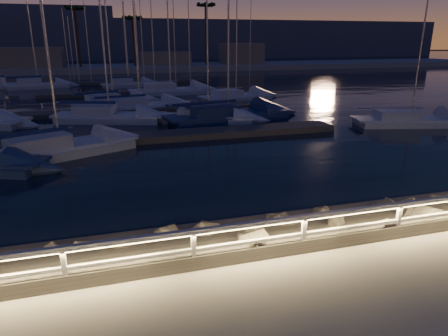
{
  "coord_description": "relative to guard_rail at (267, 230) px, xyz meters",
  "views": [
    {
      "loc": [
        -3.72,
        -8.61,
        5.48
      ],
      "look_at": [
        -0.06,
        4.0,
        1.2
      ],
      "focal_mm": 32.0,
      "sensor_mm": 36.0,
      "label": 1
    }
  ],
  "objects": [
    {
      "name": "harbor_water",
      "position": [
        0.07,
        31.22,
        -1.74
      ],
      "size": [
        400.0,
        440.0,
        0.6
      ],
      "color": "black",
      "rests_on": "ground"
    },
    {
      "name": "sailboat_j",
      "position": [
        -3.36,
        30.24,
        -0.94
      ],
      "size": [
        7.99,
        4.62,
        13.16
      ],
      "rotation": [
        0.0,
        0.0,
        0.34
      ],
      "color": "silver",
      "rests_on": "ground"
    },
    {
      "name": "sailboat_k",
      "position": [
        3.08,
        37.19,
        -0.9
      ],
      "size": [
        9.49,
        3.19,
        15.91
      ],
      "rotation": [
        0.0,
        0.0,
        0.03
      ],
      "color": "silver",
      "rests_on": "ground"
    },
    {
      "name": "sailboat_g",
      "position": [
        -1.23,
        26.9,
        -0.94
      ],
      "size": [
        8.65,
        3.94,
        14.19
      ],
      "rotation": [
        0.0,
        0.0,
        0.18
      ],
      "color": "silver",
      "rests_on": "ground"
    },
    {
      "name": "palm_center",
      "position": [
        2.07,
        73.0,
        8.01
      ],
      "size": [
        3.0,
        3.0,
        9.7
      ],
      "color": "#4F3524",
      "rests_on": "ground"
    },
    {
      "name": "sailboat_h",
      "position": [
        4.92,
        20.62,
        -0.9
      ],
      "size": [
        10.36,
        4.81,
        16.91
      ],
      "rotation": [
        0.0,
        0.0,
        0.19
      ],
      "color": "navy",
      "rests_on": "ground"
    },
    {
      "name": "distant_hills",
      "position": [
        -22.06,
        133.69,
        3.96
      ],
      "size": [
        230.0,
        37.5,
        18.0
      ],
      "color": "#3C475E",
      "rests_on": "ground"
    },
    {
      "name": "sailboat_n",
      "position": [
        -0.99,
        45.77,
        -0.96
      ],
      "size": [
        7.35,
        3.65,
        12.08
      ],
      "rotation": [
        0.0,
        0.0,
        0.23
      ],
      "color": "silver",
      "rests_on": "ground"
    },
    {
      "name": "floating_docks",
      "position": [
        0.07,
        32.5,
        -1.17
      ],
      "size": [
        22.0,
        36.0,
        0.4
      ],
      "color": "#5D554D",
      "rests_on": "ground"
    },
    {
      "name": "sailboat_f",
      "position": [
        -3.84,
        22.86,
        -0.91
      ],
      "size": [
        8.65,
        4.85,
        14.23
      ],
      "rotation": [
        0.0,
        0.0,
        -0.31
      ],
      "color": "silver",
      "rests_on": "ground"
    },
    {
      "name": "sailboat_l",
      "position": [
        8.94,
        30.95,
        -0.97
      ],
      "size": [
        8.19,
        3.72,
        13.38
      ],
      "rotation": [
        0.0,
        0.0,
        0.18
      ],
      "color": "silver",
      "rests_on": "ground"
    },
    {
      "name": "guard_rail",
      "position": [
        0.0,
        0.0,
        0.0
      ],
      "size": [
        44.11,
        0.12,
        1.06
      ],
      "color": "white",
      "rests_on": "ground"
    },
    {
      "name": "sailboat_d",
      "position": [
        17.29,
        15.33,
        -0.96
      ],
      "size": [
        8.58,
        4.37,
        13.99
      ],
      "rotation": [
        0.0,
        0.0,
        -0.25
      ],
      "color": "silver",
      "rests_on": "ground"
    },
    {
      "name": "sailboat_b",
      "position": [
        -6.58,
        13.83,
        -0.91
      ],
      "size": [
        8.53,
        5.56,
        14.22
      ],
      "rotation": [
        0.0,
        0.0,
        0.43
      ],
      "color": "silver",
      "rests_on": "ground"
    },
    {
      "name": "ground",
      "position": [
        0.07,
        0.0,
        -0.77
      ],
      "size": [
        400.0,
        400.0,
        0.0
      ],
      "primitive_type": "plane",
      "color": "#A19A91",
      "rests_on": "ground"
    },
    {
      "name": "palm_right",
      "position": [
        16.07,
        72.0,
        10.26
      ],
      "size": [
        3.0,
        3.0,
        12.2
      ],
      "color": "#4F3524",
      "rests_on": "ground"
    },
    {
      "name": "far_shore",
      "position": [
        -0.06,
        74.05,
        -0.48
      ],
      "size": [
        160.0,
        14.0,
        5.2
      ],
      "color": "#A19A91",
      "rests_on": "ground"
    },
    {
      "name": "sailboat_c",
      "position": [
        3.4,
        20.68,
        -0.97
      ],
      "size": [
        7.5,
        4.46,
        12.33
      ],
      "rotation": [
        0.0,
        0.0,
        -0.36
      ],
      "color": "silver",
      "rests_on": "ground"
    },
    {
      "name": "sailboat_m",
      "position": [
        -12.18,
        47.43,
        -0.91
      ],
      "size": [
        8.03,
        3.55,
        13.3
      ],
      "rotation": [
        0.0,
        0.0,
        0.17
      ],
      "color": "silver",
      "rests_on": "ground"
    },
    {
      "name": "riprap",
      "position": [
        2.57,
        1.46,
        -0.98
      ],
      "size": [
        40.83,
        2.85,
        1.21
      ],
      "color": "#605B52",
      "rests_on": "ground"
    },
    {
      "name": "palm_left",
      "position": [
        -7.93,
        72.0,
        9.36
      ],
      "size": [
        3.0,
        3.0,
        11.2
      ],
      "color": "#4F3524",
      "rests_on": "ground"
    }
  ]
}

